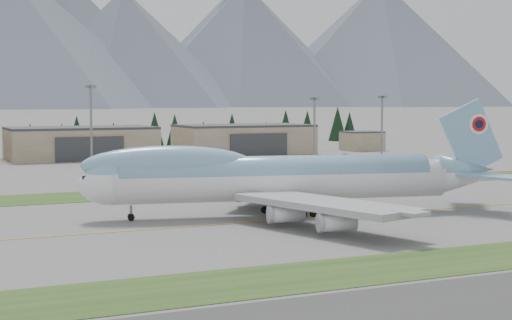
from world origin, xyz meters
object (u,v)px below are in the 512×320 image
service_vehicle_b (161,162)px  service_vehicle_c (347,156)px  boeing_747_freighter (278,177)px  hangar_right (244,139)px  hangar_center (81,143)px  service_vehicle_a (83,166)px

service_vehicle_b → service_vehicle_c: bearing=-63.1°
boeing_747_freighter → service_vehicle_c: boeing_747_freighter is taller
service_vehicle_b → hangar_right: bearing=-29.1°
boeing_747_freighter → service_vehicle_c: bearing=66.3°
hangar_right → service_vehicle_c: 39.24m
hangar_center → hangar_right: same height
boeing_747_freighter → service_vehicle_b: 121.55m
boeing_747_freighter → hangar_right: size_ratio=1.59×
boeing_747_freighter → service_vehicle_c: size_ratio=21.62×
hangar_center → service_vehicle_a: hangar_center is taller
service_vehicle_a → service_vehicle_b: (25.46, 2.77, 0.00)m
hangar_center → hangar_right: 60.00m
boeing_747_freighter → hangar_center: size_ratio=1.59×
service_vehicle_b → service_vehicle_c: service_vehicle_b is taller
service_vehicle_a → hangar_right: bearing=29.6°
boeing_747_freighter → service_vehicle_a: size_ratio=22.01×
boeing_747_freighter → hangar_right: boeing_747_freighter is taller
hangar_center → service_vehicle_c: (87.68, -27.30, -5.39)m
boeing_747_freighter → service_vehicle_b: bearing=93.9°
hangar_center → hangar_right: (60.00, 0.00, 0.00)m
hangar_right → service_vehicle_a: hangar_right is taller
service_vehicle_a → service_vehicle_c: bearing=6.8°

